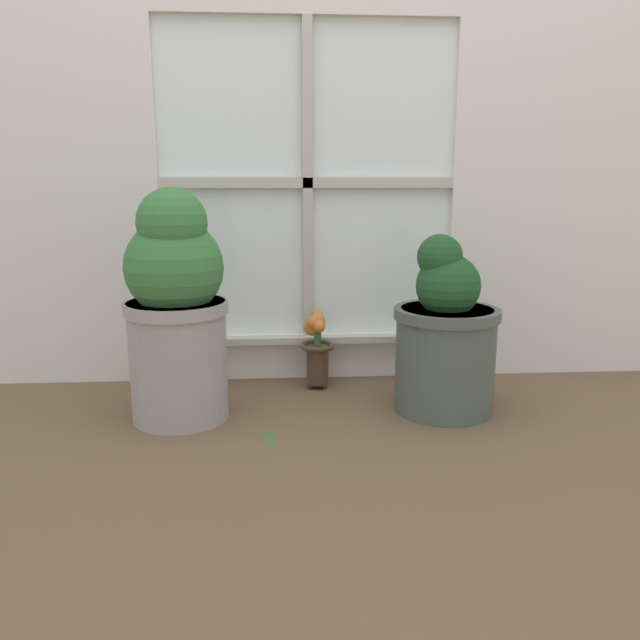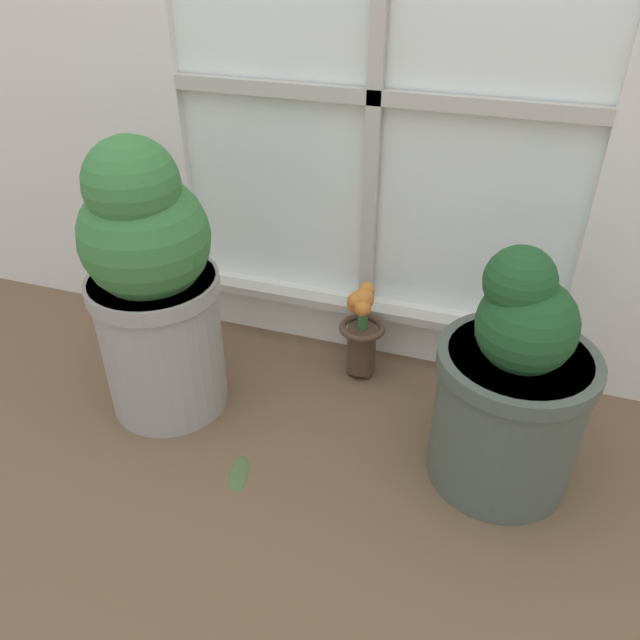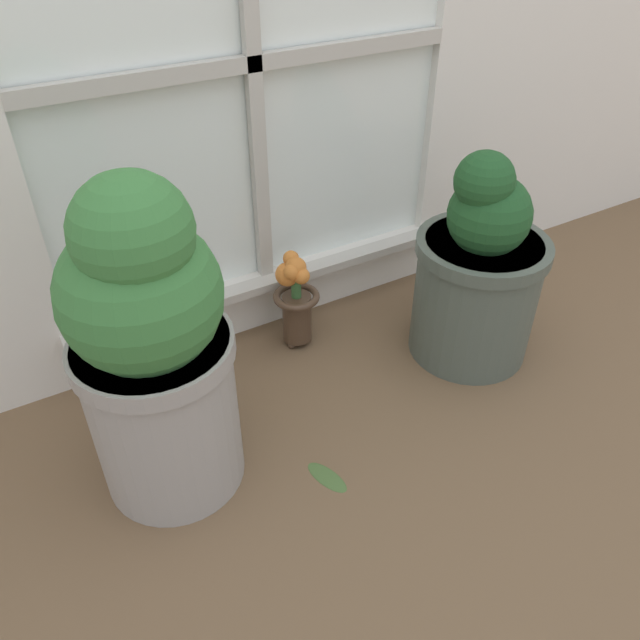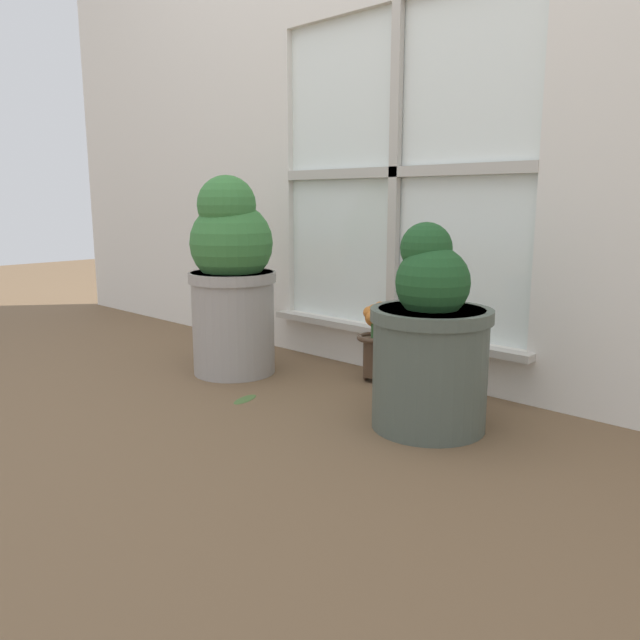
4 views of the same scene
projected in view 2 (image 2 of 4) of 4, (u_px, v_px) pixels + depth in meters
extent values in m
plane|color=brown|center=(298.00, 485.00, 1.41)|extent=(10.00, 10.00, 0.00)
cube|color=silver|center=(366.00, 320.00, 1.82)|extent=(1.05, 0.05, 0.17)
cube|color=white|center=(378.00, 94.00, 1.48)|extent=(1.05, 0.02, 1.11)
cube|color=#BCB7AD|center=(375.00, 97.00, 1.46)|extent=(0.04, 0.02, 1.11)
cube|color=#BCB7AD|center=(375.00, 97.00, 1.46)|extent=(1.05, 0.02, 0.04)
cube|color=#BCB7AD|center=(363.00, 307.00, 1.75)|extent=(1.11, 0.06, 0.02)
cylinder|color=#9E9993|center=(163.00, 342.00, 1.55)|extent=(0.29, 0.29, 0.37)
cylinder|color=#9E9993|center=(153.00, 285.00, 1.46)|extent=(0.31, 0.31, 0.04)
cylinder|color=#38281E|center=(152.00, 280.00, 1.45)|extent=(0.27, 0.27, 0.01)
sphere|color=#387538|center=(145.00, 238.00, 1.39)|extent=(0.29, 0.29, 0.29)
sphere|color=#387538|center=(132.00, 184.00, 1.30)|extent=(0.21, 0.21, 0.21)
ellipsoid|color=#387538|center=(158.00, 259.00, 1.34)|extent=(0.12, 0.13, 0.19)
cylinder|color=#4C564C|center=(506.00, 416.00, 1.35)|extent=(0.31, 0.31, 0.34)
cylinder|color=#4C564C|center=(519.00, 361.00, 1.27)|extent=(0.33, 0.33, 0.03)
cylinder|color=#38281E|center=(520.00, 356.00, 1.26)|extent=(0.29, 0.29, 0.01)
sphere|color=#1E4C23|center=(526.00, 325.00, 1.22)|extent=(0.20, 0.20, 0.20)
sphere|color=#1E4C23|center=(520.00, 282.00, 1.18)|extent=(0.14, 0.14, 0.14)
ellipsoid|color=#1E4C23|center=(523.00, 313.00, 1.28)|extent=(0.08, 0.04, 0.12)
sphere|color=#473323|center=(363.00, 365.00, 1.76)|extent=(0.02, 0.02, 0.02)
sphere|color=#473323|center=(350.00, 372.00, 1.74)|extent=(0.02, 0.02, 0.02)
sphere|color=#473323|center=(368.00, 375.00, 1.72)|extent=(0.02, 0.02, 0.02)
cylinder|color=#473323|center=(361.00, 348.00, 1.70)|extent=(0.08, 0.08, 0.14)
torus|color=#473323|center=(362.00, 328.00, 1.66)|extent=(0.12, 0.12, 0.02)
cylinder|color=#386633|center=(363.00, 316.00, 1.64)|extent=(0.03, 0.03, 0.08)
sphere|color=orange|center=(364.00, 299.00, 1.61)|extent=(0.06, 0.06, 0.06)
sphere|color=orange|center=(367.00, 290.00, 1.62)|extent=(0.04, 0.04, 0.04)
sphere|color=orange|center=(359.00, 303.00, 1.64)|extent=(0.06, 0.06, 0.06)
sphere|color=orange|center=(356.00, 301.00, 1.61)|extent=(0.04, 0.04, 0.04)
sphere|color=orange|center=(363.00, 308.00, 1.60)|extent=(0.04, 0.04, 0.04)
ellipsoid|color=#476633|center=(239.00, 472.00, 1.43)|extent=(0.07, 0.12, 0.01)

